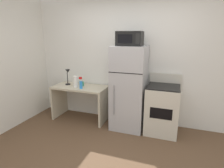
{
  "coord_description": "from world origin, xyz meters",
  "views": [
    {
      "loc": [
        0.89,
        -2.08,
        1.82
      ],
      "look_at": [
        -0.23,
        1.1,
        0.93
      ],
      "focal_mm": 29.63,
      "sensor_mm": 36.0,
      "label": 1
    }
  ],
  "objects_px": {
    "spray_bottle": "(81,84)",
    "refrigerator": "(129,88)",
    "paper_towel_roll": "(76,82)",
    "desk": "(81,96)",
    "coffee_mug": "(82,84)",
    "desk_lamp": "(68,74)",
    "microwave": "(130,39)",
    "oven_range": "(162,109)"
  },
  "relations": [
    {
      "from": "spray_bottle",
      "to": "desk_lamp",
      "type": "bearing_deg",
      "value": 157.32
    },
    {
      "from": "paper_towel_roll",
      "to": "refrigerator",
      "type": "bearing_deg",
      "value": 2.75
    },
    {
      "from": "oven_range",
      "to": "spray_bottle",
      "type": "bearing_deg",
      "value": -175.15
    },
    {
      "from": "oven_range",
      "to": "coffee_mug",
      "type": "bearing_deg",
      "value": 178.23
    },
    {
      "from": "desk",
      "to": "microwave",
      "type": "relative_size",
      "value": 2.54
    },
    {
      "from": "desk_lamp",
      "to": "spray_bottle",
      "type": "bearing_deg",
      "value": -22.68
    },
    {
      "from": "spray_bottle",
      "to": "oven_range",
      "type": "relative_size",
      "value": 0.23
    },
    {
      "from": "refrigerator",
      "to": "coffee_mug",
      "type": "bearing_deg",
      "value": 176.45
    },
    {
      "from": "desk",
      "to": "spray_bottle",
      "type": "xyz_separation_m",
      "value": [
        0.1,
        -0.14,
        0.32
      ]
    },
    {
      "from": "desk",
      "to": "paper_towel_roll",
      "type": "distance_m",
      "value": 0.36
    },
    {
      "from": "refrigerator",
      "to": "oven_range",
      "type": "distance_m",
      "value": 0.75
    },
    {
      "from": "desk",
      "to": "microwave",
      "type": "bearing_deg",
      "value": -2.06
    },
    {
      "from": "paper_towel_roll",
      "to": "microwave",
      "type": "xyz_separation_m",
      "value": [
        1.15,
        0.03,
        0.9
      ]
    },
    {
      "from": "paper_towel_roll",
      "to": "desk_lamp",
      "type": "bearing_deg",
      "value": 157.93
    },
    {
      "from": "desk_lamp",
      "to": "coffee_mug",
      "type": "height_order",
      "value": "desk_lamp"
    },
    {
      "from": "coffee_mug",
      "to": "spray_bottle",
      "type": "distance_m",
      "value": 0.21
    },
    {
      "from": "spray_bottle",
      "to": "paper_towel_roll",
      "type": "relative_size",
      "value": 1.04
    },
    {
      "from": "desk",
      "to": "spray_bottle",
      "type": "bearing_deg",
      "value": -54.51
    },
    {
      "from": "desk",
      "to": "refrigerator",
      "type": "height_order",
      "value": "refrigerator"
    },
    {
      "from": "spray_bottle",
      "to": "paper_towel_roll",
      "type": "bearing_deg",
      "value": 156.38
    },
    {
      "from": "coffee_mug",
      "to": "refrigerator",
      "type": "relative_size",
      "value": 0.06
    },
    {
      "from": "coffee_mug",
      "to": "microwave",
      "type": "relative_size",
      "value": 0.21
    },
    {
      "from": "refrigerator",
      "to": "desk",
      "type": "bearing_deg",
      "value": 179.05
    },
    {
      "from": "desk",
      "to": "coffee_mug",
      "type": "relative_size",
      "value": 12.29
    },
    {
      "from": "spray_bottle",
      "to": "oven_range",
      "type": "distance_m",
      "value": 1.7
    },
    {
      "from": "coffee_mug",
      "to": "paper_towel_roll",
      "type": "distance_m",
      "value": 0.16
    },
    {
      "from": "microwave",
      "to": "oven_range",
      "type": "relative_size",
      "value": 0.42
    },
    {
      "from": "spray_bottle",
      "to": "refrigerator",
      "type": "distance_m",
      "value": 1.0
    },
    {
      "from": "desk_lamp",
      "to": "paper_towel_roll",
      "type": "distance_m",
      "value": 0.3
    },
    {
      "from": "refrigerator",
      "to": "oven_range",
      "type": "xyz_separation_m",
      "value": [
        0.66,
        0.01,
        -0.35
      ]
    },
    {
      "from": "coffee_mug",
      "to": "microwave",
      "type": "xyz_separation_m",
      "value": [
        1.07,
        -0.09,
        0.97
      ]
    },
    {
      "from": "paper_towel_roll",
      "to": "oven_range",
      "type": "distance_m",
      "value": 1.86
    },
    {
      "from": "desk_lamp",
      "to": "coffee_mug",
      "type": "relative_size",
      "value": 3.72
    },
    {
      "from": "desk",
      "to": "refrigerator",
      "type": "relative_size",
      "value": 0.71
    },
    {
      "from": "desk_lamp",
      "to": "oven_range",
      "type": "xyz_separation_m",
      "value": [
        2.06,
        -0.03,
        -0.52
      ]
    },
    {
      "from": "paper_towel_roll",
      "to": "spray_bottle",
      "type": "bearing_deg",
      "value": -23.62
    },
    {
      "from": "desk",
      "to": "oven_range",
      "type": "relative_size",
      "value": 1.06
    },
    {
      "from": "oven_range",
      "to": "refrigerator",
      "type": "bearing_deg",
      "value": -178.86
    },
    {
      "from": "desk",
      "to": "microwave",
      "type": "distance_m",
      "value": 1.66
    },
    {
      "from": "desk",
      "to": "coffee_mug",
      "type": "distance_m",
      "value": 0.28
    },
    {
      "from": "paper_towel_roll",
      "to": "oven_range",
      "type": "relative_size",
      "value": 0.22
    },
    {
      "from": "spray_bottle",
      "to": "microwave",
      "type": "height_order",
      "value": "microwave"
    }
  ]
}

